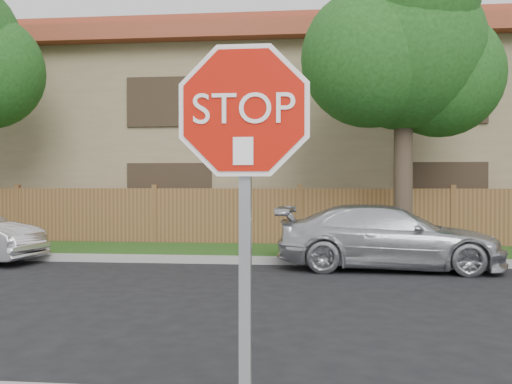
# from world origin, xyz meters

# --- Properties ---
(far_curb) EXTENTS (70.00, 0.30, 0.15)m
(far_curb) POSITION_xyz_m (0.00, 8.15, 0.07)
(far_curb) COLOR gray
(far_curb) RESTS_ON ground
(grass_strip) EXTENTS (70.00, 3.00, 0.12)m
(grass_strip) POSITION_xyz_m (0.00, 9.80, 0.06)
(grass_strip) COLOR #1E4714
(grass_strip) RESTS_ON ground
(fence) EXTENTS (70.00, 0.12, 1.60)m
(fence) POSITION_xyz_m (0.00, 11.40, 0.80)
(fence) COLOR brown
(fence) RESTS_ON ground
(apartment_building) EXTENTS (35.20, 9.20, 7.20)m
(apartment_building) POSITION_xyz_m (0.00, 17.00, 3.53)
(apartment_building) COLOR #857452
(apartment_building) RESTS_ON ground
(tree_mid) EXTENTS (4.80, 3.90, 7.35)m
(tree_mid) POSITION_xyz_m (2.52, 9.57, 4.87)
(tree_mid) COLOR #382B21
(tree_mid) RESTS_ON ground
(stop_sign) EXTENTS (1.01, 0.13, 2.55)m
(stop_sign) POSITION_xyz_m (0.18, -1.48, 1.83)
(stop_sign) COLOR gray
(stop_sign) RESTS_ON sidewalk_near
(sedan_right) EXTENTS (4.58, 2.03, 1.31)m
(sedan_right) POSITION_xyz_m (1.94, 7.59, 0.65)
(sedan_right) COLOR #B8B9C0
(sedan_right) RESTS_ON ground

